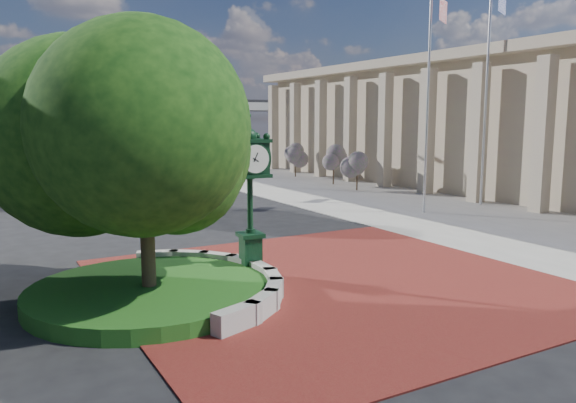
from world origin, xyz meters
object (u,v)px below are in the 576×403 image
Objects in this scene: street_lamp_near at (155,111)px; post_clock at (250,190)px; parked_car at (104,162)px; street_lamp_far at (60,109)px; flagpole_a at (428,102)px; flagpole_b at (486,93)px.

post_clock is at bearing -100.60° from street_lamp_near.
street_lamp_far is at bearing 129.24° from parked_car.
flagpole_b is (4.49, 0.46, 0.52)m from flagpole_a.
flagpole_a is at bearing -67.43° from parked_car.
street_lamp_near is at bearing 79.40° from post_clock.
street_lamp_far is (-4.63, 14.59, 0.32)m from street_lamp_near.
parked_car is 11.23m from street_lamp_near.
parked_car is at bearing 114.07° from flagpole_b.
flagpole_a is at bearing 26.02° from post_clock.
flagpole_b is 1.24× the size of street_lamp_far.
parked_car is at bearing -56.92° from street_lamp_far.
street_lamp_far reaches higher than street_lamp_near.
flagpole_a is 1.20× the size of street_lamp_near.
flagpole_a is 21.92m from street_lamp_near.
post_clock is at bearing -90.51° from street_lamp_far.
street_lamp_far is (0.37, 41.26, 2.91)m from post_clock.
street_lamp_near is (-11.81, 20.20, -0.77)m from flagpole_b.
flagpole_b reaches higher than parked_car.
street_lamp_far is (-11.95, 35.24, 0.07)m from flagpole_a.
street_lamp_near is at bearing 109.51° from flagpole_a.
post_clock reaches higher than parked_car.
street_lamp_near is (4.99, 26.67, 2.59)m from post_clock.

